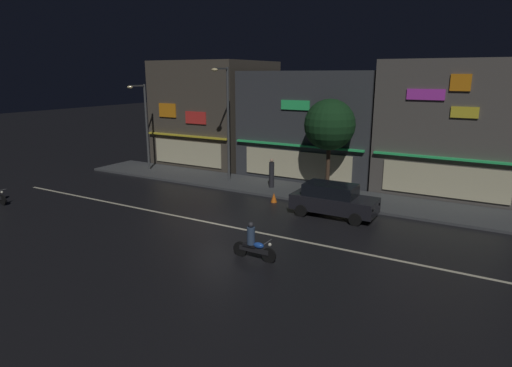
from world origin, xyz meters
name	(u,v)px	position (x,y,z in m)	size (l,w,h in m)	color
ground_plane	(216,224)	(0.00, 0.00, 0.00)	(140.00, 140.00, 0.00)	black
lane_divider_stripe	(216,224)	(0.00, 0.00, 0.01)	(28.68, 0.16, 0.01)	beige
sidewalk_far	(283,189)	(0.00, 7.36, 0.07)	(30.19, 3.75, 0.14)	#424447
storefront_left_block	(322,123)	(0.00, 13.58, 3.65)	(9.46, 8.86, 7.31)	#383A3F
storefront_center_block	(216,113)	(-9.06, 13.18, 4.04)	(7.70, 8.04, 8.10)	#4C443A
storefront_right_block	(457,126)	(9.06, 13.20, 3.96)	(8.39, 8.09, 7.93)	#56514C
streetlamp_west	(144,120)	(-11.27, 7.13, 3.89)	(0.44, 1.64, 6.26)	#47494C
streetlamp_mid	(226,116)	(-4.10, 7.18, 4.48)	(0.44, 1.64, 7.40)	#47494C
pedestrian_on_sidewalk	(272,174)	(-0.74, 7.19, 1.00)	(0.33, 0.33, 1.84)	#232328
street_tree	(330,125)	(2.70, 7.91, 4.21)	(3.01, 3.01, 5.59)	#473323
parked_car_near_kerb	(333,200)	(4.48, 4.04, 0.87)	(4.30, 1.98, 1.67)	black
motorcycle_following	(253,244)	(3.66, -2.68, 0.63)	(1.90, 0.60, 1.52)	black
traffic_cone	(274,198)	(0.71, 4.73, 0.28)	(0.36, 0.36, 0.55)	orange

